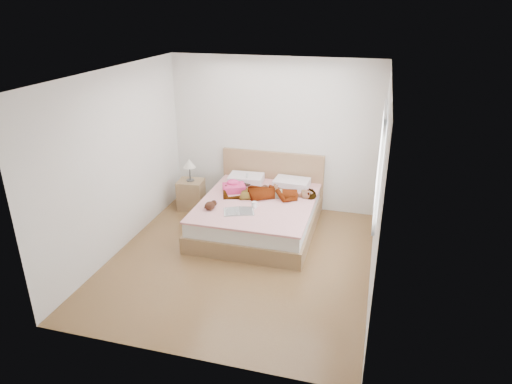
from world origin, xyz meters
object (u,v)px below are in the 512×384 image
at_px(phone, 247,175).
at_px(nightstand, 191,192).
at_px(coffee_mug, 255,205).
at_px(magazine, 239,211).
at_px(woman, 270,191).
at_px(bed, 259,212).
at_px(towel, 234,187).
at_px(plush_toy, 211,205).

distance_m(phone, nightstand, 1.07).
bearing_deg(coffee_mug, magazine, -131.70).
bearing_deg(woman, coffee_mug, -27.35).
bearing_deg(magazine, bed, 73.62).
distance_m(woman, towel, 0.64).
distance_m(magazine, coffee_mug, 0.28).
relative_size(bed, nightstand, 2.26).
distance_m(woman, nightstand, 1.55).
distance_m(bed, coffee_mug, 0.45).
bearing_deg(towel, bed, -22.48).
height_order(phone, plush_toy, phone).
relative_size(woman, phone, 17.00).
bearing_deg(towel, woman, -6.16).
relative_size(phone, towel, 0.20).
xyz_separation_m(bed, coffee_mug, (0.02, -0.35, 0.28)).
distance_m(towel, plush_toy, 0.78).
distance_m(bed, nightstand, 1.41).
bearing_deg(bed, magazine, -106.38).
relative_size(woman, magazine, 2.89).
bearing_deg(phone, coffee_mug, -79.65).
relative_size(magazine, plush_toy, 2.10).
height_order(woman, bed, bed).
xyz_separation_m(phone, magazine, (0.19, -1.09, -0.16)).
bearing_deg(nightstand, magazine, -39.34).
bearing_deg(bed, nightstand, 162.95).
relative_size(phone, plush_toy, 0.36).
bearing_deg(magazine, towel, 112.91).
bearing_deg(magazine, plush_toy, -177.76).
relative_size(coffee_mug, nightstand, 0.14).
bearing_deg(coffee_mug, phone, 112.98).
height_order(woman, plush_toy, woman).
distance_m(coffee_mug, nightstand, 1.59).
height_order(phone, nightstand, nightstand).
bearing_deg(coffee_mug, nightstand, 150.88).
relative_size(bed, plush_toy, 8.44).
height_order(bed, nightstand, bed).
height_order(woman, towel, woman).
height_order(magazine, plush_toy, plush_toy).
height_order(bed, towel, bed).
relative_size(towel, plush_toy, 1.79).
bearing_deg(bed, woman, 41.77).
bearing_deg(plush_toy, nightstand, 127.03).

